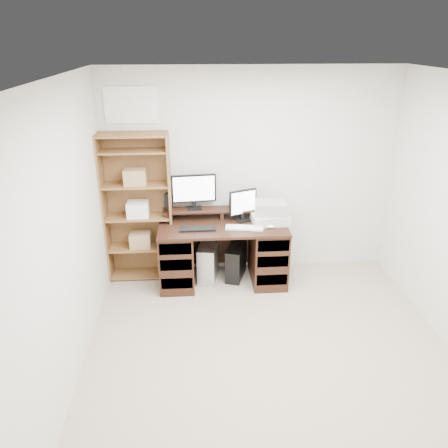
{
  "coord_description": "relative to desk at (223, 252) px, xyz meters",
  "views": [
    {
      "loc": [
        -0.68,
        -3.04,
        2.79
      ],
      "look_at": [
        -0.36,
        1.43,
        0.85
      ],
      "focal_mm": 35.0,
      "sensor_mm": 36.0,
      "label": 1
    }
  ],
  "objects": [
    {
      "name": "mouse",
      "position": [
        0.54,
        -0.13,
        0.38
      ],
      "size": [
        0.1,
        0.07,
        0.04
      ],
      "primitive_type": "ellipsoid",
      "rotation": [
        0.0,
        0.0,
        0.03
      ],
      "color": "white",
      "rests_on": "desk"
    },
    {
      "name": "speaker",
      "position": [
        -0.63,
        0.24,
        0.58
      ],
      "size": [
        0.1,
        0.1,
        0.19
      ],
      "primitive_type": "cube",
      "rotation": [
        0.0,
        0.0,
        -0.37
      ],
      "color": "black",
      "rests_on": "riser_shelf"
    },
    {
      "name": "basket",
      "position": [
        0.56,
        0.02,
        0.55
      ],
      "size": [
        0.39,
        0.29,
        0.15
      ],
      "primitive_type": "cube",
      "rotation": [
        0.0,
        0.0,
        -0.1
      ],
      "color": "#94999E",
      "rests_on": "printer"
    },
    {
      "name": "printer",
      "position": [
        0.56,
        0.02,
        0.41
      ],
      "size": [
        0.45,
        0.35,
        0.11
      ],
      "primitive_type": "cube",
      "rotation": [
        0.0,
        0.0,
        0.06
      ],
      "color": "#B9B5A1",
      "rests_on": "desk"
    },
    {
      "name": "tower_black",
      "position": [
        0.17,
        0.07,
        -0.18
      ],
      "size": [
        0.3,
        0.45,
        0.42
      ],
      "rotation": [
        0.0,
        0.0,
        -0.32
      ],
      "color": "black",
      "rests_on": "ground"
    },
    {
      "name": "room",
      "position": [
        0.36,
        -1.64,
        0.86
      ],
      "size": [
        3.54,
        4.04,
        2.54
      ],
      "color": "tan",
      "rests_on": "ground"
    },
    {
      "name": "tower_silver",
      "position": [
        -0.18,
        0.08,
        -0.16
      ],
      "size": [
        0.28,
        0.49,
        0.46
      ],
      "primitive_type": "cube",
      "rotation": [
        0.0,
        0.0,
        -0.18
      ],
      "color": "#B3B6BA",
      "rests_on": "ground"
    },
    {
      "name": "bookshelf",
      "position": [
        -0.99,
        0.21,
        0.53
      ],
      "size": [
        0.8,
        0.3,
        1.8
      ],
      "color": "brown",
      "rests_on": "ground"
    },
    {
      "name": "riser_shelf",
      "position": [
        0.0,
        0.21,
        0.45
      ],
      "size": [
        1.4,
        0.22,
        0.12
      ],
      "color": "black",
      "rests_on": "desk"
    },
    {
      "name": "desk",
      "position": [
        0.0,
        0.0,
        0.0
      ],
      "size": [
        1.5,
        0.7,
        0.75
      ],
      "color": "black",
      "rests_on": "ground"
    },
    {
      "name": "monitor_small",
      "position": [
        0.25,
        0.12,
        0.57
      ],
      "size": [
        0.34,
        0.19,
        0.38
      ],
      "rotation": [
        0.0,
        0.0,
        0.38
      ],
      "color": "black",
      "rests_on": "desk"
    },
    {
      "name": "keyboard_black",
      "position": [
        -0.3,
        -0.12,
        0.37
      ],
      "size": [
        0.41,
        0.14,
        0.02
      ],
      "primitive_type": "cube",
      "rotation": [
        0.0,
        0.0,
        -0.0
      ],
      "color": "black",
      "rests_on": "desk"
    },
    {
      "name": "keyboard_white",
      "position": [
        0.24,
        -0.13,
        0.37
      ],
      "size": [
        0.45,
        0.2,
        0.02
      ],
      "primitive_type": "cube",
      "rotation": [
        0.0,
        0.0,
        -0.17
      ],
      "color": "white",
      "rests_on": "desk"
    },
    {
      "name": "monitor_wide",
      "position": [
        -0.33,
        0.25,
        0.72
      ],
      "size": [
        0.53,
        0.15,
        0.42
      ],
      "rotation": [
        0.0,
        0.0,
        0.09
      ],
      "color": "black",
      "rests_on": "riser_shelf"
    }
  ]
}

